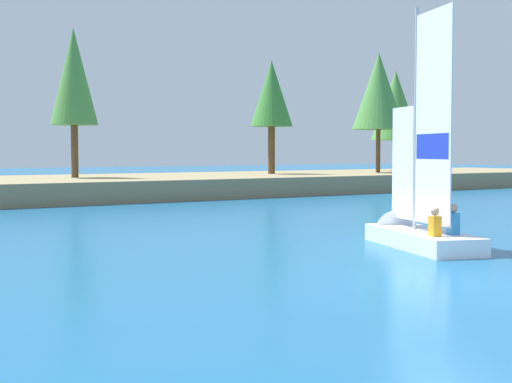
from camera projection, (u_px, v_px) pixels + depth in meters
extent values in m
plane|color=#195684|center=(461.00, 283.00, 13.32)|extent=(200.00, 200.00, 0.00)
cube|color=#897A56|center=(5.00, 190.00, 36.22)|extent=(80.00, 11.56, 1.00)
cylinder|color=brown|center=(75.00, 151.00, 38.39)|extent=(0.36, 0.36, 2.68)
cone|color=#47893D|center=(74.00, 76.00, 38.19)|extent=(2.40, 2.40, 4.90)
cylinder|color=brown|center=(271.00, 150.00, 45.18)|extent=(0.42, 0.42, 2.83)
cone|color=#387F33|center=(272.00, 93.00, 45.01)|extent=(2.54, 2.54, 3.93)
cylinder|color=brown|center=(378.00, 151.00, 47.95)|extent=(0.28, 0.28, 2.74)
cone|color=#47893D|center=(379.00, 91.00, 47.75)|extent=(3.32, 3.32, 4.85)
cylinder|color=brown|center=(395.00, 155.00, 52.86)|extent=(0.25, 0.25, 2.13)
cone|color=#47893D|center=(396.00, 105.00, 52.67)|extent=(3.37, 3.37, 4.83)
cube|color=white|center=(422.00, 239.00, 18.20)|extent=(2.61, 4.22, 0.42)
cone|color=white|center=(388.00, 231.00, 20.15)|extent=(1.45, 1.35, 1.17)
cylinder|color=#B7B7BC|center=(416.00, 119.00, 18.44)|extent=(0.08, 0.08, 5.39)
cube|color=white|center=(433.00, 116.00, 17.57)|extent=(0.65, 1.68, 4.93)
cube|color=#1E33B2|center=(433.00, 146.00, 17.61)|extent=(0.59, 1.52, 0.59)
cube|color=white|center=(403.00, 163.00, 19.18)|extent=(0.45, 1.15, 2.83)
cylinder|color=#B7B7BC|center=(432.00, 223.00, 17.70)|extent=(0.68, 1.69, 0.06)
cube|color=#338CCC|center=(453.00, 224.00, 17.29)|extent=(0.28, 0.33, 0.50)
sphere|color=tan|center=(453.00, 208.00, 17.27)|extent=(0.20, 0.20, 0.20)
cube|color=orange|center=(435.00, 226.00, 16.95)|extent=(0.28, 0.33, 0.45)
sphere|color=tan|center=(435.00, 211.00, 16.93)|extent=(0.20, 0.20, 0.20)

